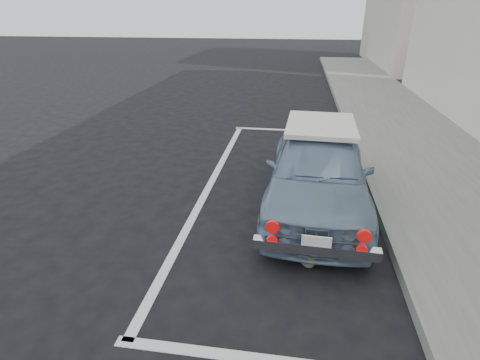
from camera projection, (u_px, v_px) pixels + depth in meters
name	position (u px, v px, depth m)	size (l,w,h in m)	color
ground	(231.00, 314.00, 3.80)	(80.00, 80.00, 0.00)	black
pline_front	(294.00, 130.00, 9.58)	(3.00, 0.12, 0.01)	silver
pline_side	(210.00, 184.00, 6.62)	(0.12, 7.00, 0.01)	silver
retro_coupe	(318.00, 167.00, 5.69)	(1.63, 3.76, 1.26)	#708CA6
cat	(308.00, 259.00, 4.48)	(0.26, 0.41, 0.22)	#6A5D50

